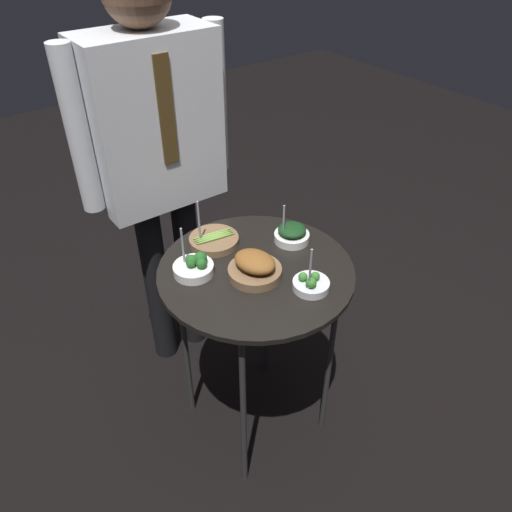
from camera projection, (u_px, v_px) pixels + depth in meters
ground_plane at (256, 416)px, 2.04m from camera, size 8.00×8.00×0.00m
serving_cart at (256, 284)px, 1.62m from camera, size 0.63×0.63×0.77m
bowl_spinach_far_rim at (292, 234)px, 1.69m from camera, size 0.12×0.12×0.15m
bowl_roast_near_rim at (255, 267)px, 1.53m from camera, size 0.17×0.17×0.08m
bowl_asparagus_back_right at (214, 240)px, 1.68m from camera, size 0.17×0.17×0.17m
bowl_broccoli_front_right at (194, 266)px, 1.55m from camera, size 0.13×0.13×0.16m
bowl_broccoli_back_left at (311, 284)px, 1.49m from camera, size 0.11×0.11×0.17m
waiter_figure at (156, 142)px, 1.76m from camera, size 0.59×0.22×1.60m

